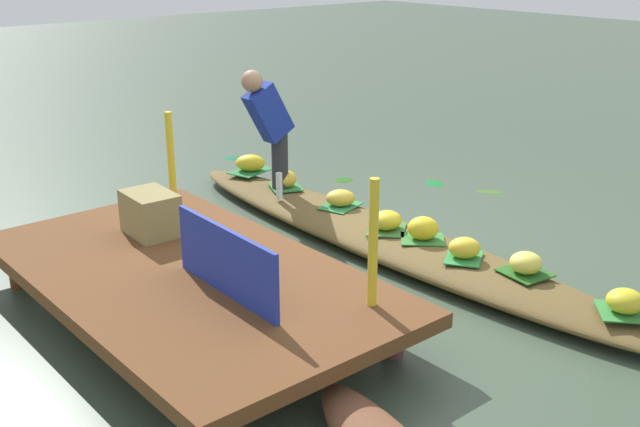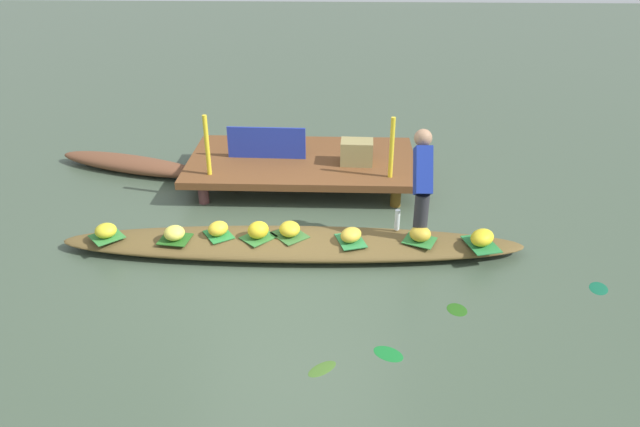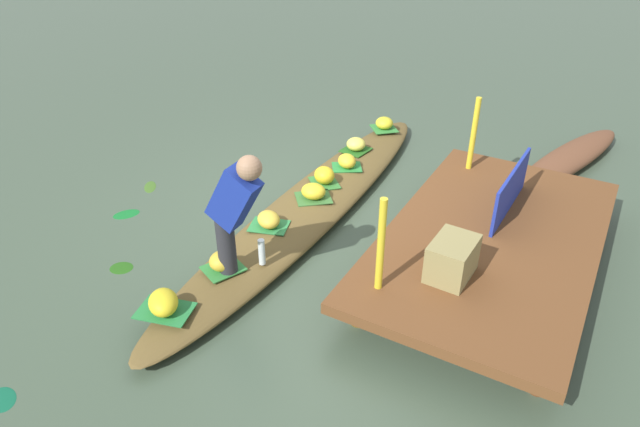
{
  "view_description": "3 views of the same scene",
  "coord_description": "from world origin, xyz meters",
  "px_view_note": "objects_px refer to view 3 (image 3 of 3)",
  "views": [
    {
      "loc": [
        -4.25,
        4.34,
        2.5
      ],
      "look_at": [
        0.33,
        0.45,
        0.34
      ],
      "focal_mm": 42.95,
      "sensor_mm": 36.0,
      "label": 1
    },
    {
      "loc": [
        0.53,
        -5.86,
        3.55
      ],
      "look_at": [
        0.31,
        0.36,
        0.31
      ],
      "focal_mm": 33.25,
      "sensor_mm": 36.0,
      "label": 2
    },
    {
      "loc": [
        4.54,
        2.69,
        3.26
      ],
      "look_at": [
        0.41,
        0.35,
        0.33
      ],
      "focal_mm": 32.07,
      "sensor_mm": 36.0,
      "label": 3
    }
  ],
  "objects_px": {
    "vendor_boat": "(311,206)",
    "banana_bunch_6": "(356,144)",
    "banana_bunch_7": "(269,219)",
    "water_bottle": "(262,252)",
    "moored_boat": "(569,158)",
    "banana_bunch_3": "(384,123)",
    "banana_bunch_2": "(324,175)",
    "vendor_person": "(234,208)",
    "banana_bunch_0": "(347,161)",
    "banana_bunch_5": "(313,191)",
    "produce_crate": "(452,259)",
    "market_banner": "(511,190)",
    "banana_bunch_1": "(222,261)",
    "banana_bunch_4": "(163,302)"
  },
  "relations": [
    {
      "from": "banana_bunch_5",
      "to": "banana_bunch_4",
      "type": "bearing_deg",
      "value": -3.44
    },
    {
      "from": "moored_boat",
      "to": "banana_bunch_1",
      "type": "distance_m",
      "value": 4.63
    },
    {
      "from": "banana_bunch_5",
      "to": "vendor_person",
      "type": "distance_m",
      "value": 1.59
    },
    {
      "from": "banana_bunch_0",
      "to": "produce_crate",
      "type": "xyz_separation_m",
      "value": [
        1.61,
        1.78,
        0.25
      ]
    },
    {
      "from": "banana_bunch_1",
      "to": "banana_bunch_2",
      "type": "relative_size",
      "value": 0.96
    },
    {
      "from": "vendor_person",
      "to": "moored_boat",
      "type": "bearing_deg",
      "value": 152.53
    },
    {
      "from": "banana_bunch_1",
      "to": "banana_bunch_0",
      "type": "bearing_deg",
      "value": 178.74
    },
    {
      "from": "banana_bunch_7",
      "to": "banana_bunch_2",
      "type": "bearing_deg",
      "value": 177.82
    },
    {
      "from": "banana_bunch_7",
      "to": "water_bottle",
      "type": "relative_size",
      "value": 1.06
    },
    {
      "from": "banana_bunch_2",
      "to": "banana_bunch_7",
      "type": "relative_size",
      "value": 0.94
    },
    {
      "from": "banana_bunch_4",
      "to": "water_bottle",
      "type": "xyz_separation_m",
      "value": [
        -0.91,
        0.32,
        0.04
      ]
    },
    {
      "from": "banana_bunch_7",
      "to": "produce_crate",
      "type": "height_order",
      "value": "produce_crate"
    },
    {
      "from": "moored_boat",
      "to": "banana_bunch_5",
      "type": "distance_m",
      "value": 3.38
    },
    {
      "from": "moored_boat",
      "to": "banana_bunch_7",
      "type": "height_order",
      "value": "banana_bunch_7"
    },
    {
      "from": "banana_bunch_2",
      "to": "produce_crate",
      "type": "distance_m",
      "value": 2.16
    },
    {
      "from": "banana_bunch_5",
      "to": "vendor_person",
      "type": "relative_size",
      "value": 0.22
    },
    {
      "from": "vendor_person",
      "to": "market_banner",
      "type": "xyz_separation_m",
      "value": [
        -1.95,
        1.8,
        -0.28
      ]
    },
    {
      "from": "banana_bunch_7",
      "to": "banana_bunch_1",
      "type": "bearing_deg",
      "value": 2.61
    },
    {
      "from": "banana_bunch_3",
      "to": "vendor_person",
      "type": "xyz_separation_m",
      "value": [
        3.55,
        0.22,
        0.6
      ]
    },
    {
      "from": "market_banner",
      "to": "banana_bunch_3",
      "type": "bearing_deg",
      "value": -127.06
    },
    {
      "from": "vendor_boat",
      "to": "banana_bunch_6",
      "type": "distance_m",
      "value": 1.33
    },
    {
      "from": "banana_bunch_2",
      "to": "banana_bunch_5",
      "type": "relative_size",
      "value": 0.94
    },
    {
      "from": "banana_bunch_5",
      "to": "vendor_person",
      "type": "xyz_separation_m",
      "value": [
        1.47,
        0.11,
        0.6
      ]
    },
    {
      "from": "banana_bunch_6",
      "to": "banana_bunch_7",
      "type": "distance_m",
      "value": 1.99
    },
    {
      "from": "moored_boat",
      "to": "banana_bunch_3",
      "type": "bearing_deg",
      "value": -61.37
    },
    {
      "from": "banana_bunch_6",
      "to": "banana_bunch_7",
      "type": "relative_size",
      "value": 0.88
    },
    {
      "from": "banana_bunch_1",
      "to": "banana_bunch_6",
      "type": "height_order",
      "value": "banana_bunch_1"
    },
    {
      "from": "vendor_boat",
      "to": "banana_bunch_6",
      "type": "xyz_separation_m",
      "value": [
        -1.32,
        -0.12,
        0.18
      ]
    },
    {
      "from": "banana_bunch_5",
      "to": "banana_bunch_0",
      "type": "bearing_deg",
      "value": -178.82
    },
    {
      "from": "banana_bunch_1",
      "to": "banana_bunch_6",
      "type": "xyz_separation_m",
      "value": [
        -2.76,
        -0.07,
        -0.0
      ]
    },
    {
      "from": "banana_bunch_5",
      "to": "banana_bunch_2",
      "type": "bearing_deg",
      "value": -169.87
    },
    {
      "from": "banana_bunch_7",
      "to": "water_bottle",
      "type": "height_order",
      "value": "water_bottle"
    },
    {
      "from": "market_banner",
      "to": "vendor_boat",
      "type": "bearing_deg",
      "value": -74.05
    },
    {
      "from": "vendor_boat",
      "to": "banana_bunch_3",
      "type": "relative_size",
      "value": 21.9
    },
    {
      "from": "vendor_boat",
      "to": "water_bottle",
      "type": "height_order",
      "value": "water_bottle"
    },
    {
      "from": "banana_bunch_5",
      "to": "produce_crate",
      "type": "distance_m",
      "value": 1.94
    },
    {
      "from": "banana_bunch_3",
      "to": "water_bottle",
      "type": "bearing_deg",
      "value": 5.14
    },
    {
      "from": "vendor_boat",
      "to": "banana_bunch_7",
      "type": "distance_m",
      "value": 0.7
    },
    {
      "from": "banana_bunch_0",
      "to": "water_bottle",
      "type": "xyz_separation_m",
      "value": [
        2.05,
        0.21,
        0.04
      ]
    },
    {
      "from": "moored_boat",
      "to": "banana_bunch_2",
      "type": "distance_m",
      "value": 3.17
    },
    {
      "from": "banana_bunch_0",
      "to": "market_banner",
      "type": "xyz_separation_m",
      "value": [
        0.34,
        1.93,
        0.31
      ]
    },
    {
      "from": "banana_bunch_2",
      "to": "vendor_person",
      "type": "xyz_separation_m",
      "value": [
        1.82,
        0.18,
        0.58
      ]
    },
    {
      "from": "banana_bunch_0",
      "to": "produce_crate",
      "type": "relative_size",
      "value": 0.55
    },
    {
      "from": "vendor_boat",
      "to": "banana_bunch_7",
      "type": "relative_size",
      "value": 19.84
    },
    {
      "from": "banana_bunch_0",
      "to": "banana_bunch_7",
      "type": "distance_m",
      "value": 1.52
    },
    {
      "from": "banana_bunch_0",
      "to": "banana_bunch_7",
      "type": "bearing_deg",
      "value": -3.24
    },
    {
      "from": "banana_bunch_0",
      "to": "banana_bunch_5",
      "type": "distance_m",
      "value": 0.82
    },
    {
      "from": "banana_bunch_7",
      "to": "produce_crate",
      "type": "distance_m",
      "value": 1.88
    },
    {
      "from": "moored_boat",
      "to": "banana_bunch_4",
      "type": "relative_size",
      "value": 7.87
    },
    {
      "from": "banana_bunch_2",
      "to": "banana_bunch_6",
      "type": "height_order",
      "value": "banana_bunch_2"
    }
  ]
}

